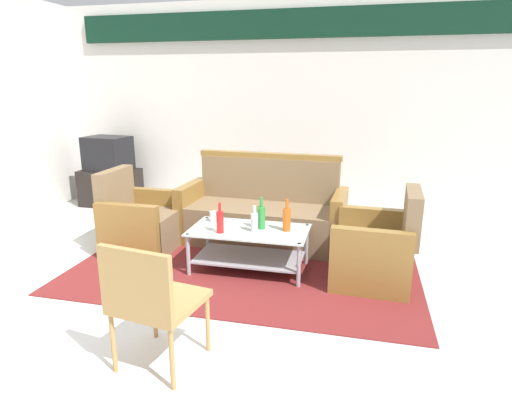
% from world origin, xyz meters
% --- Properties ---
extents(ground_plane, '(14.00, 14.00, 0.00)m').
position_xyz_m(ground_plane, '(0.00, 0.00, 0.00)').
color(ground_plane, white).
extents(wall_back, '(6.52, 0.19, 2.80)m').
position_xyz_m(wall_back, '(0.00, 3.05, 1.48)').
color(wall_back, silver).
rests_on(wall_back, ground).
extents(rug, '(3.24, 2.15, 0.01)m').
position_xyz_m(rug, '(0.05, 0.86, 0.01)').
color(rug, maroon).
rests_on(rug, ground).
extents(couch, '(1.83, 0.82, 0.96)m').
position_xyz_m(couch, '(0.06, 1.54, 0.32)').
color(couch, '#7F6647').
rests_on(couch, rug).
extents(armchair_left, '(0.70, 0.76, 0.85)m').
position_xyz_m(armchair_left, '(-1.15, 1.01, 0.29)').
color(armchair_left, '#7F6647').
rests_on(armchair_left, rug).
extents(armchair_right, '(0.73, 0.79, 0.85)m').
position_xyz_m(armchair_right, '(1.26, 0.78, 0.29)').
color(armchair_right, '#7F6647').
rests_on(armchair_right, rug).
extents(coffee_table, '(1.10, 0.60, 0.40)m').
position_xyz_m(coffee_table, '(0.11, 0.74, 0.27)').
color(coffee_table, silver).
rests_on(coffee_table, rug).
extents(bottle_red, '(0.07, 0.07, 0.28)m').
position_xyz_m(bottle_red, '(-0.13, 0.59, 0.52)').
color(bottle_red, red).
rests_on(bottle_red, coffee_table).
extents(bottle_orange, '(0.07, 0.07, 0.30)m').
position_xyz_m(bottle_orange, '(0.45, 0.79, 0.52)').
color(bottle_orange, '#D85919').
rests_on(bottle_orange, coffee_table).
extents(bottle_clear, '(0.07, 0.07, 0.25)m').
position_xyz_m(bottle_clear, '(0.17, 0.70, 0.50)').
color(bottle_clear, silver).
rests_on(bottle_clear, coffee_table).
extents(bottle_green, '(0.08, 0.08, 0.30)m').
position_xyz_m(bottle_green, '(0.21, 0.80, 0.52)').
color(bottle_green, '#2D8C38').
rests_on(bottle_green, coffee_table).
extents(cup, '(0.08, 0.08, 0.10)m').
position_xyz_m(cup, '(-0.29, 0.90, 0.46)').
color(cup, silver).
rests_on(cup, coffee_table).
extents(tv_stand, '(0.80, 0.50, 0.52)m').
position_xyz_m(tv_stand, '(-2.45, 2.55, 0.26)').
color(tv_stand, black).
rests_on(tv_stand, ground).
extents(television, '(0.65, 0.52, 0.48)m').
position_xyz_m(television, '(-2.45, 2.55, 0.76)').
color(television, black).
rests_on(television, tv_stand).
extents(wicker_chair, '(0.55, 0.55, 0.84)m').
position_xyz_m(wicker_chair, '(-0.08, -0.85, 0.49)').
color(wicker_chair, '#AD844C').
rests_on(wicker_chair, ground).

